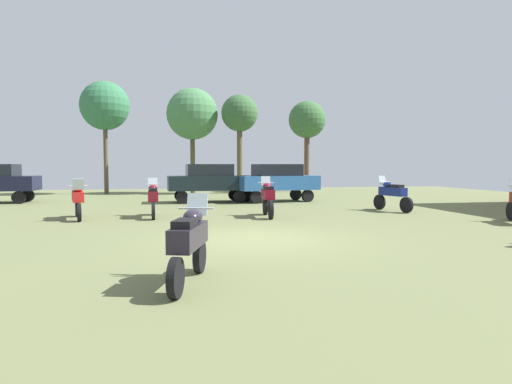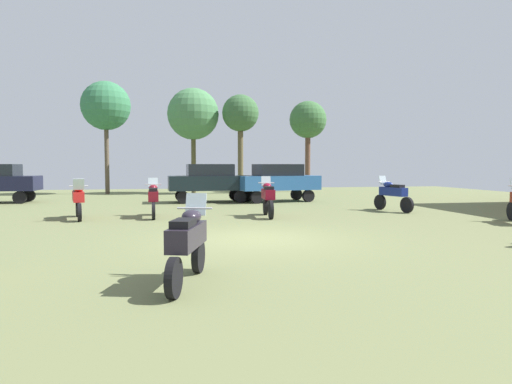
{
  "view_description": "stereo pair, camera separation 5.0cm",
  "coord_description": "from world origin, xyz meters",
  "px_view_note": "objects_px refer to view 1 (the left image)",
  "views": [
    {
      "loc": [
        -2.15,
        -11.27,
        1.94
      ],
      "look_at": [
        0.5,
        2.64,
        1.09
      ],
      "focal_mm": 30.97,
      "sensor_mm": 36.0,
      "label": 1
    },
    {
      "loc": [
        -2.11,
        -11.28,
        1.94
      ],
      "look_at": [
        0.5,
        2.64,
        1.09
      ],
      "focal_mm": 30.97,
      "sensor_mm": 36.0,
      "label": 2
    }
  ],
  "objects_px": {
    "car_1": "(209,180)",
    "tree_1": "(105,106)",
    "motorcycle_3": "(268,197)",
    "motorcycle_4": "(153,198)",
    "motorcycle_7": "(392,194)",
    "motorcycle_8": "(78,199)",
    "motorcycle_1": "(189,241)",
    "tree_3": "(192,114)",
    "car_2": "(277,180)",
    "tree_4": "(307,121)",
    "tree_2": "(240,115)"
  },
  "relations": [
    {
      "from": "motorcycle_4",
      "to": "tree_2",
      "type": "relative_size",
      "value": 0.33
    },
    {
      "from": "car_2",
      "to": "motorcycle_3",
      "type": "bearing_deg",
      "value": 153.47
    },
    {
      "from": "motorcycle_7",
      "to": "car_1",
      "type": "xyz_separation_m",
      "value": [
        -7.21,
        6.01,
        0.44
      ]
    },
    {
      "from": "motorcycle_3",
      "to": "motorcycle_8",
      "type": "bearing_deg",
      "value": 179.26
    },
    {
      "from": "tree_2",
      "to": "tree_4",
      "type": "bearing_deg",
      "value": 12.15
    },
    {
      "from": "car_1",
      "to": "tree_1",
      "type": "distance_m",
      "value": 11.28
    },
    {
      "from": "motorcycle_8",
      "to": "tree_1",
      "type": "height_order",
      "value": "tree_1"
    },
    {
      "from": "tree_4",
      "to": "motorcycle_4",
      "type": "bearing_deg",
      "value": -126.01
    },
    {
      "from": "car_1",
      "to": "tree_3",
      "type": "bearing_deg",
      "value": 0.81
    },
    {
      "from": "motorcycle_8",
      "to": "tree_3",
      "type": "relative_size",
      "value": 0.31
    },
    {
      "from": "motorcycle_1",
      "to": "motorcycle_7",
      "type": "relative_size",
      "value": 0.97
    },
    {
      "from": "motorcycle_3",
      "to": "tree_4",
      "type": "height_order",
      "value": "tree_4"
    },
    {
      "from": "motorcycle_8",
      "to": "tree_1",
      "type": "distance_m",
      "value": 15.47
    },
    {
      "from": "motorcycle_4",
      "to": "car_2",
      "type": "bearing_deg",
      "value": 41.46
    },
    {
      "from": "tree_1",
      "to": "tree_3",
      "type": "relative_size",
      "value": 1.04
    },
    {
      "from": "motorcycle_8",
      "to": "car_2",
      "type": "relative_size",
      "value": 0.49
    },
    {
      "from": "car_2",
      "to": "motorcycle_1",
      "type": "bearing_deg",
      "value": 151.36
    },
    {
      "from": "motorcycle_4",
      "to": "tree_2",
      "type": "height_order",
      "value": "tree_2"
    },
    {
      "from": "motorcycle_4",
      "to": "motorcycle_7",
      "type": "bearing_deg",
      "value": -0.52
    },
    {
      "from": "tree_3",
      "to": "tree_4",
      "type": "height_order",
      "value": "tree_3"
    },
    {
      "from": "car_2",
      "to": "tree_3",
      "type": "distance_m",
      "value": 10.19
    },
    {
      "from": "car_1",
      "to": "tree_1",
      "type": "bearing_deg",
      "value": 35.28
    },
    {
      "from": "motorcycle_3",
      "to": "tree_3",
      "type": "height_order",
      "value": "tree_3"
    },
    {
      "from": "motorcycle_8",
      "to": "car_1",
      "type": "xyz_separation_m",
      "value": [
        5.27,
        6.48,
        0.44
      ]
    },
    {
      "from": "motorcycle_1",
      "to": "car_2",
      "type": "height_order",
      "value": "car_2"
    },
    {
      "from": "tree_1",
      "to": "tree_3",
      "type": "distance_m",
      "value": 5.83
    },
    {
      "from": "car_1",
      "to": "motorcycle_7",
      "type": "bearing_deg",
      "value": -132.57
    },
    {
      "from": "motorcycle_8",
      "to": "tree_3",
      "type": "distance_m",
      "value": 15.91
    },
    {
      "from": "motorcycle_1",
      "to": "car_1",
      "type": "relative_size",
      "value": 0.48
    },
    {
      "from": "motorcycle_4",
      "to": "tree_4",
      "type": "distance_m",
      "value": 18.35
    },
    {
      "from": "motorcycle_7",
      "to": "tree_1",
      "type": "distance_m",
      "value": 20.18
    },
    {
      "from": "motorcycle_3",
      "to": "car_2",
      "type": "relative_size",
      "value": 0.47
    },
    {
      "from": "motorcycle_3",
      "to": "tree_3",
      "type": "bearing_deg",
      "value": 102.05
    },
    {
      "from": "motorcycle_3",
      "to": "motorcycle_4",
      "type": "distance_m",
      "value": 4.28
    },
    {
      "from": "motorcycle_7",
      "to": "motorcycle_8",
      "type": "xyz_separation_m",
      "value": [
        -12.47,
        -0.47,
        -0.0
      ]
    },
    {
      "from": "motorcycle_4",
      "to": "motorcycle_7",
      "type": "distance_m",
      "value": 9.85
    },
    {
      "from": "motorcycle_8",
      "to": "tree_2",
      "type": "bearing_deg",
      "value": -134.2
    },
    {
      "from": "motorcycle_1",
      "to": "tree_4",
      "type": "height_order",
      "value": "tree_4"
    },
    {
      "from": "motorcycle_1",
      "to": "car_2",
      "type": "distance_m",
      "value": 16.52
    },
    {
      "from": "motorcycle_7",
      "to": "motorcycle_8",
      "type": "relative_size",
      "value": 0.98
    },
    {
      "from": "motorcycle_4",
      "to": "car_2",
      "type": "distance_m",
      "value": 8.65
    },
    {
      "from": "car_1",
      "to": "motorcycle_8",
      "type": "bearing_deg",
      "value": 138.16
    },
    {
      "from": "motorcycle_7",
      "to": "motorcycle_8",
      "type": "height_order",
      "value": "motorcycle_7"
    },
    {
      "from": "motorcycle_4",
      "to": "tree_2",
      "type": "xyz_separation_m",
      "value": [
        5.31,
        13.29,
        4.67
      ]
    },
    {
      "from": "car_2",
      "to": "tree_2",
      "type": "xyz_separation_m",
      "value": [
        -0.89,
        7.27,
        4.22
      ]
    },
    {
      "from": "car_1",
      "to": "tree_3",
      "type": "xyz_separation_m",
      "value": [
        -0.49,
        7.93,
        4.3
      ]
    },
    {
      "from": "motorcycle_8",
      "to": "tree_1",
      "type": "bearing_deg",
      "value": -99.46
    },
    {
      "from": "motorcycle_8",
      "to": "motorcycle_7",
      "type": "bearing_deg",
      "value": 168.61
    },
    {
      "from": "tree_2",
      "to": "motorcycle_7",
      "type": "bearing_deg",
      "value": -70.65
    },
    {
      "from": "motorcycle_7",
      "to": "car_2",
      "type": "bearing_deg",
      "value": 107.54
    }
  ]
}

